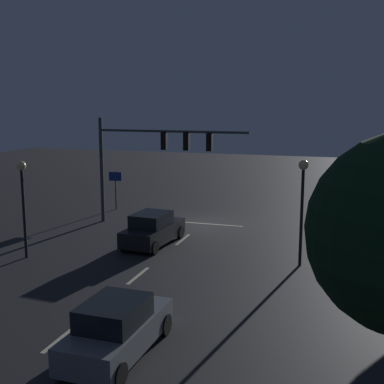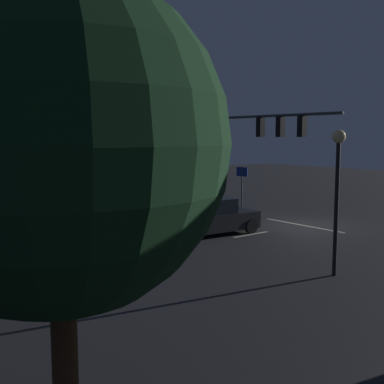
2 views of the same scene
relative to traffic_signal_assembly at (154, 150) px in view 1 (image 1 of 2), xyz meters
The scene contains 11 objects.
ground_plane 5.43m from the traffic_signal_assembly, 152.62° to the right, with size 80.00×80.00×0.00m, color #232326.
traffic_signal_assembly is the anchor object (origin of this frame).
lane_dash_far 5.87m from the traffic_signal_assembly, 135.52° to the left, with size 2.20×0.16×0.01m, color beige.
lane_dash_mid 10.09m from the traffic_signal_assembly, 107.19° to the left, with size 2.20×0.16×0.01m, color beige.
lane_dash_near 15.53m from the traffic_signal_assembly, 100.34° to the left, with size 2.20×0.16×0.01m, color beige.
stop_bar 5.38m from the traffic_signal_assembly, 156.04° to the right, with size 5.00×0.16×0.01m, color beige.
car_approaching 5.63m from the traffic_signal_assembly, 110.46° to the left, with size 2.19×4.48×1.70m.
car_distant 16.26m from the traffic_signal_assembly, 107.72° to the left, with size 2.01×4.41×1.70m.
street_lamp_left_kerb 10.53m from the traffic_signal_assembly, 150.50° to the left, with size 0.44×0.44×4.81m.
street_lamp_right_kerb 8.66m from the traffic_signal_assembly, 66.37° to the left, with size 0.44×0.44×4.63m.
route_sign 5.99m from the traffic_signal_assembly, 38.87° to the right, with size 0.90×0.16×2.63m.
Camera 1 is at (-8.43, 29.04, 7.37)m, focal length 47.52 mm.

